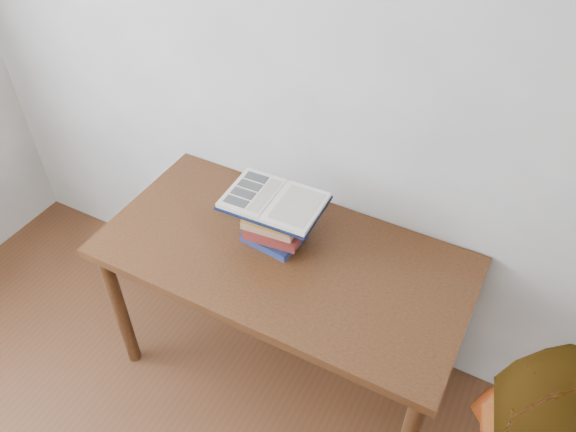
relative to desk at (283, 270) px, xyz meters
The scene contains 3 objects.
desk is the anchor object (origin of this frame).
book_stack 0.21m from the desk, 142.25° to the left, with size 0.25×0.21×0.18m.
open_book 0.31m from the desk, 139.20° to the left, with size 0.38×0.27×0.03m.
Camera 1 is at (0.84, 0.06, 2.37)m, focal length 35.00 mm.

